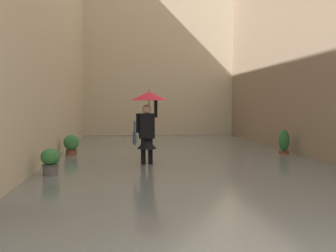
{
  "coord_description": "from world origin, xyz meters",
  "views": [
    {
      "loc": [
        1.48,
        2.71,
        1.74
      ],
      "look_at": [
        0.41,
        -9.07,
        1.11
      ],
      "focal_mm": 46.75,
      "sensor_mm": 36.0,
      "label": 1
    }
  ],
  "objects": [
    {
      "name": "potted_plant_far_right",
      "position": [
        3.18,
        -10.48,
        0.45
      ],
      "size": [
        0.45,
        0.45,
        0.78
      ],
      "color": "brown",
      "rests_on": "ground_plane"
    },
    {
      "name": "ground_plane",
      "position": [
        0.0,
        -9.1,
        0.0
      ],
      "size": [
        60.0,
        60.0,
        0.0
      ],
      "primitive_type": "plane",
      "color": "#605B56"
    },
    {
      "name": "flood_water",
      "position": [
        0.0,
        -9.1,
        0.09
      ],
      "size": [
        7.91,
        24.21,
        0.18
      ],
      "primitive_type": "cube",
      "color": "slate",
      "rests_on": "ground_plane"
    },
    {
      "name": "building_facade_far",
      "position": [
        0.0,
        -19.11,
        5.36
      ],
      "size": [
        10.71,
        1.8,
        10.72
      ],
      "primitive_type": "cube",
      "color": "beige",
      "rests_on": "ground_plane"
    },
    {
      "name": "potted_plant_far_left",
      "position": [
        -3.18,
        -9.98,
        0.48
      ],
      "size": [
        0.32,
        0.32,
        0.93
      ],
      "color": "#9E563D",
      "rests_on": "ground_plane"
    },
    {
      "name": "person_wading",
      "position": [
        0.99,
        -8.28,
        1.43
      ],
      "size": [
        0.95,
        0.95,
        2.09
      ],
      "color": "black",
      "rests_on": "ground_plane"
    },
    {
      "name": "potted_plant_near_right",
      "position": [
        3.15,
        -6.79,
        0.42
      ],
      "size": [
        0.41,
        0.41,
        0.76
      ],
      "color": "#66605B",
      "rests_on": "ground_plane"
    }
  ]
}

